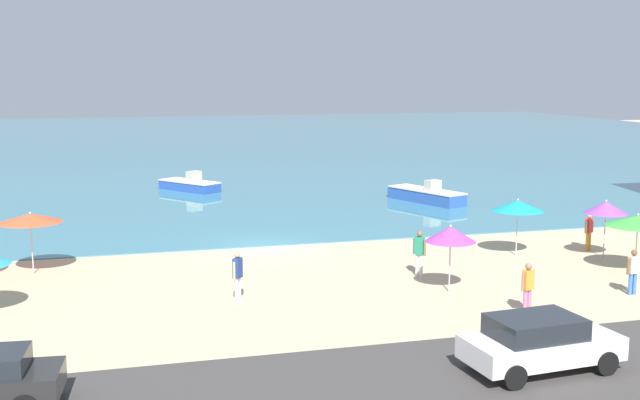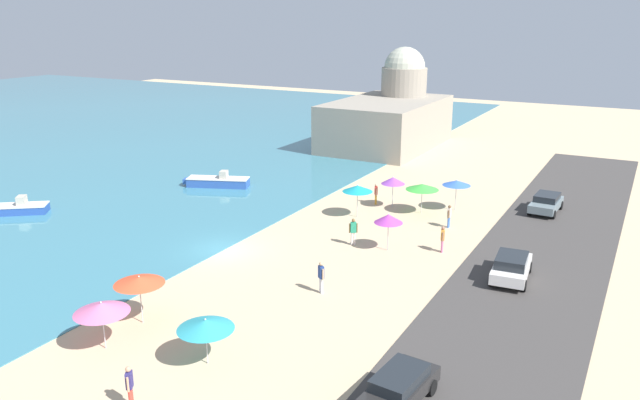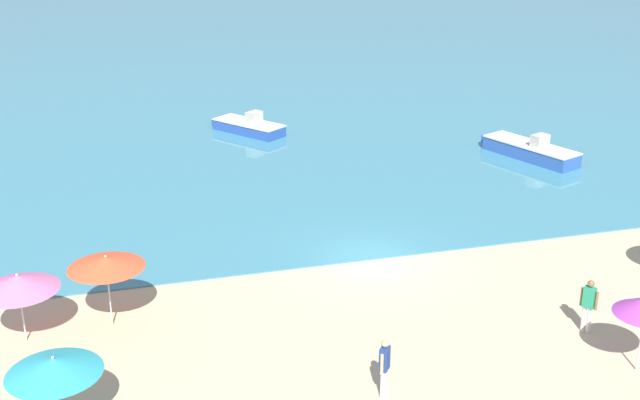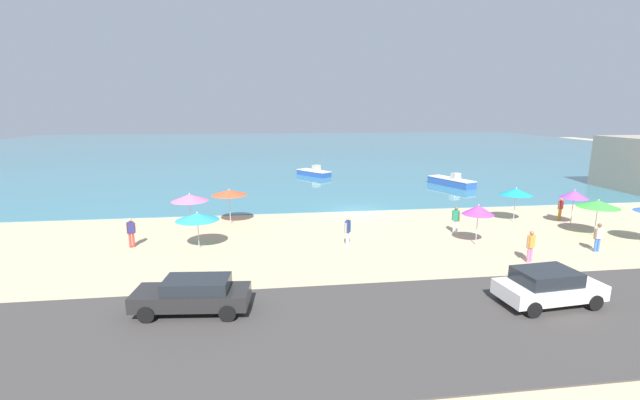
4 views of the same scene
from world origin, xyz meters
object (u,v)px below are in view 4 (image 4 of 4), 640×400
object	(u,v)px
bather_4	(348,230)
parked_car_1	(193,294)
bather_5	(531,245)
skiff_offshore	(314,173)
beach_umbrella_6	(197,217)
bather_1	(131,231)
parked_car_2	(548,286)
skiff_nearshore	(451,182)
bather_0	(598,236)
beach_umbrella_0	(516,192)
beach_umbrella_4	(229,193)
beach_umbrella_3	(190,198)
beach_umbrella_7	(598,204)
bather_3	(456,218)
beach_umbrella_1	(574,194)
bather_2	(560,207)
beach_umbrella_5	(478,210)

from	to	relation	value
bather_4	parked_car_1	size ratio (longest dim) A/B	0.39
bather_5	skiff_offshore	xyz separation A→B (m)	(-7.75, 30.55, -0.52)
parked_car_1	beach_umbrella_6	bearing A→B (deg)	96.61
bather_1	parked_car_2	world-z (taller)	bather_1
skiff_nearshore	beach_umbrella_6	bearing A→B (deg)	-143.32
bather_0	bather_1	size ratio (longest dim) A/B	0.93
beach_umbrella_0	beach_umbrella_4	bearing A→B (deg)	173.96
skiff_nearshore	beach_umbrella_0	bearing A→B (deg)	-96.96
skiff_offshore	beach_umbrella_0	bearing A→B (deg)	-62.97
beach_umbrella_0	bather_4	size ratio (longest dim) A/B	1.39
beach_umbrella_3	skiff_nearshore	size ratio (longest dim) A/B	0.43
bather_5	parked_car_2	size ratio (longest dim) A/B	0.40
beach_umbrella_6	bather_0	xyz separation A→B (m)	(22.28, -3.67, -0.94)
bather_4	beach_umbrella_7	bearing A→B (deg)	0.22
bather_3	beach_umbrella_4	bearing A→B (deg)	163.09
bather_0	parked_car_1	size ratio (longest dim) A/B	0.36
beach_umbrella_6	bather_3	distance (m)	15.96
bather_3	bather_4	size ratio (longest dim) A/B	1.01
beach_umbrella_6	skiff_offshore	world-z (taller)	beach_umbrella_6
beach_umbrella_6	bather_0	distance (m)	22.60
beach_umbrella_0	beach_umbrella_3	distance (m)	22.63
parked_car_2	skiff_nearshore	distance (m)	27.88
beach_umbrella_6	parked_car_2	world-z (taller)	beach_umbrella_6
beach_umbrella_1	bather_4	bearing A→B (deg)	-171.20
bather_2	bather_4	size ratio (longest dim) A/B	0.93
beach_umbrella_5	skiff_nearshore	size ratio (longest dim) A/B	0.43
bather_1	beach_umbrella_5	bearing A→B (deg)	-6.30
beach_umbrella_3	beach_umbrella_5	world-z (taller)	beach_umbrella_5
beach_umbrella_6	bather_4	size ratio (longest dim) A/B	1.37
beach_umbrella_0	beach_umbrella_7	bearing A→B (deg)	-51.10
beach_umbrella_4	bather_2	size ratio (longest dim) A/B	1.48
beach_umbrella_0	bather_2	size ratio (longest dim) A/B	1.48
beach_umbrella_7	bather_4	world-z (taller)	beach_umbrella_7
skiff_offshore	beach_umbrella_6	bearing A→B (deg)	-110.68
parked_car_1	parked_car_2	xyz separation A→B (m)	(14.17, -1.18, 0.03)
beach_umbrella_0	skiff_offshore	bearing A→B (deg)	117.03
beach_umbrella_4	skiff_nearshore	xyz separation A→B (m)	(21.67, 12.08, -1.75)
bather_0	bather_1	xyz separation A→B (m)	(-26.15, 4.27, 0.07)
beach_umbrella_4	skiff_offshore	world-z (taller)	beach_umbrella_4
beach_umbrella_3	bather_2	bearing A→B (deg)	-3.82
beach_umbrella_7	bather_1	bearing A→B (deg)	177.07
beach_umbrella_0	beach_umbrella_3	world-z (taller)	beach_umbrella_0
bather_1	parked_car_1	world-z (taller)	bather_1
skiff_offshore	skiff_nearshore	bearing A→B (deg)	-32.77
beach_umbrella_0	bather_2	bearing A→B (deg)	1.24
beach_umbrella_0	beach_umbrella_1	size ratio (longest dim) A/B	0.99
bather_0	skiff_offshore	size ratio (longest dim) A/B	0.36
beach_umbrella_1	bather_0	bearing A→B (deg)	-114.91
parked_car_1	beach_umbrella_1	bearing A→B (deg)	22.66
bather_2	skiff_offshore	bearing A→B (deg)	123.86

